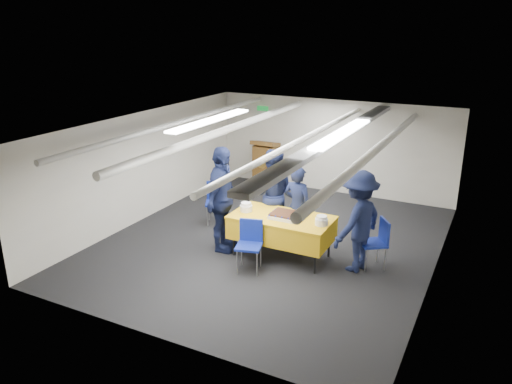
% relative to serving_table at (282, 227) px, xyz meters
% --- Properties ---
extents(ground, '(7.00, 7.00, 0.00)m').
position_rel_serving_table_xyz_m(ground, '(-0.42, 0.47, -0.56)').
color(ground, black).
rests_on(ground, ground).
extents(room_shell, '(6.00, 7.00, 2.30)m').
position_rel_serving_table_xyz_m(room_shell, '(-0.33, 0.87, 1.25)').
color(room_shell, beige).
rests_on(room_shell, ground).
extents(serving_table, '(1.80, 0.96, 0.77)m').
position_rel_serving_table_xyz_m(serving_table, '(0.00, 0.00, 0.00)').
color(serving_table, black).
rests_on(serving_table, ground).
extents(sheet_cake, '(0.55, 0.43, 0.10)m').
position_rel_serving_table_xyz_m(sheet_cake, '(0.10, -0.02, 0.26)').
color(sheet_cake, white).
rests_on(sheet_cake, serving_table).
extents(plate_stack_left, '(0.23, 0.23, 0.17)m').
position_rel_serving_table_xyz_m(plate_stack_left, '(-0.69, -0.05, 0.29)').
color(plate_stack_left, white).
rests_on(plate_stack_left, serving_table).
extents(plate_stack_right, '(0.22, 0.22, 0.17)m').
position_rel_serving_table_xyz_m(plate_stack_right, '(0.76, -0.05, 0.29)').
color(plate_stack_right, white).
rests_on(plate_stack_right, serving_table).
extents(podium, '(0.62, 0.53, 1.25)m').
position_rel_serving_table_xyz_m(podium, '(-2.02, 3.51, 0.05)').
color(podium, brown).
rests_on(podium, ground).
extents(chair_near, '(0.52, 0.52, 0.87)m').
position_rel_serving_table_xyz_m(chair_near, '(-0.28, -0.68, -0.03)').
color(chair_near, gray).
rests_on(chair_near, ground).
extents(chair_right, '(0.58, 0.58, 0.87)m').
position_rel_serving_table_xyz_m(chair_right, '(1.64, 0.36, -0.03)').
color(chair_right, gray).
rests_on(chair_right, ground).
extents(chair_left, '(0.57, 0.57, 0.87)m').
position_rel_serving_table_xyz_m(chair_left, '(-1.92, 0.90, -0.03)').
color(chair_left, gray).
rests_on(chair_left, ground).
extents(sailor_a, '(0.62, 0.45, 1.57)m').
position_rel_serving_table_xyz_m(sailor_a, '(0.08, 0.54, 0.23)').
color(sailor_a, black).
rests_on(sailor_a, ground).
extents(sailor_b, '(1.03, 0.90, 1.79)m').
position_rel_serving_table_xyz_m(sailor_b, '(-0.53, 0.70, 0.33)').
color(sailor_b, black).
rests_on(sailor_b, ground).
extents(sailor_c, '(0.68, 1.22, 1.97)m').
position_rel_serving_table_xyz_m(sailor_c, '(-1.10, -0.23, 0.43)').
color(sailor_c, black).
rests_on(sailor_c, ground).
extents(sailor_d, '(0.97, 1.28, 1.76)m').
position_rel_serving_table_xyz_m(sailor_d, '(1.34, 0.12, 0.32)').
color(sailor_d, black).
rests_on(sailor_d, ground).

